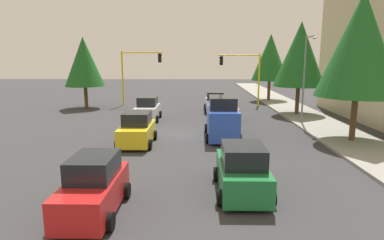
{
  "coord_description": "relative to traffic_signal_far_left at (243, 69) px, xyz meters",
  "views": [
    {
      "loc": [
        22.23,
        0.8,
        5.23
      ],
      "look_at": [
        0.98,
        0.43,
        1.2
      ],
      "focal_mm": 30.69,
      "sensor_mm": 36.0,
      "label": 1
    }
  ],
  "objects": [
    {
      "name": "car_white",
      "position": [
        8.62,
        -9.18,
        -3.11
      ],
      "size": [
        3.81,
        2.1,
        1.98
      ],
      "color": "white",
      "rests_on": "ground"
    },
    {
      "name": "ground_plane",
      "position": [
        14.0,
        -5.7,
        -4.01
      ],
      "size": [
        120.0,
        120.0,
        0.0
      ],
      "primitive_type": "plane",
      "color": "#353538"
    },
    {
      "name": "car_green",
      "position": [
        24.01,
        -3.15,
        -3.11
      ],
      "size": [
        3.94,
        2.09,
        1.98
      ],
      "color": "#1E7238",
      "rests_on": "ground"
    },
    {
      "name": "traffic_signal_far_right",
      "position": [
        0.0,
        -11.44,
        0.19
      ],
      "size": [
        0.36,
        4.59,
        5.95
      ],
      "color": "yellow",
      "rests_on": "ground"
    },
    {
      "name": "street_lamp_curbside",
      "position": [
        10.39,
        3.5,
        0.34
      ],
      "size": [
        2.15,
        0.28,
        7.0
      ],
      "color": "slate",
      "rests_on": "ground"
    },
    {
      "name": "lane_arrow_near",
      "position": [
        25.51,
        -8.7,
        -4.0
      ],
      "size": [
        2.4,
        1.1,
        1.1
      ],
      "color": "silver",
      "rests_on": "ground"
    },
    {
      "name": "sidewalk_kerb",
      "position": [
        9.0,
        4.8,
        -3.94
      ],
      "size": [
        80.0,
        4.0,
        0.15
      ],
      "primitive_type": "cube",
      "color": "gray",
      "rests_on": "ground"
    },
    {
      "name": "car_red",
      "position": [
        25.77,
        -8.43,
        -3.11
      ],
      "size": [
        3.88,
        1.94,
        1.98
      ],
      "color": "red",
      "rests_on": "ground"
    },
    {
      "name": "tree_roadside_near",
      "position": [
        16.0,
        4.8,
        1.99
      ],
      "size": [
        4.97,
        4.97,
        9.11
      ],
      "color": "brown",
      "rests_on": "ground"
    },
    {
      "name": "car_yellow",
      "position": [
        16.68,
        -8.61,
        -3.11
      ],
      "size": [
        3.82,
        2.1,
        1.98
      ],
      "color": "yellow",
      "rests_on": "ground"
    },
    {
      "name": "tree_roadside_far",
      "position": [
        -4.0,
        3.8,
        1.28
      ],
      "size": [
        4.4,
        4.4,
        8.05
      ],
      "color": "brown",
      "rests_on": "ground"
    },
    {
      "name": "car_silver",
      "position": [
        4.12,
        -3.22,
        -3.11
      ],
      "size": [
        3.86,
        2.09,
        1.98
      ],
      "color": "#B2B5BA",
      "rests_on": "ground"
    },
    {
      "name": "tree_roadside_mid",
      "position": [
        6.0,
        4.3,
        1.53
      ],
      "size": [
        4.61,
        4.61,
        8.44
      ],
      "color": "brown",
      "rests_on": "ground"
    },
    {
      "name": "traffic_signal_far_left",
      "position": [
        0.0,
        0.0,
        0.0
      ],
      "size": [
        0.36,
        4.59,
        5.67
      ],
      "color": "yellow",
      "rests_on": "ground"
    },
    {
      "name": "car_orange",
      "position": [
        8.86,
        -2.45,
        -3.11
      ],
      "size": [
        3.82,
        2.07,
        1.98
      ],
      "color": "orange",
      "rests_on": "ground"
    },
    {
      "name": "tree_opposite_side",
      "position": [
        2.0,
        -16.7,
        0.82
      ],
      "size": [
        4.04,
        4.04,
        7.37
      ],
      "color": "brown",
      "rests_on": "ground"
    },
    {
      "name": "delivery_van_blue",
      "position": [
        14.91,
        -3.29,
        -2.73
      ],
      "size": [
        4.8,
        2.22,
        2.77
      ],
      "color": "blue",
      "rests_on": "ground"
    }
  ]
}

